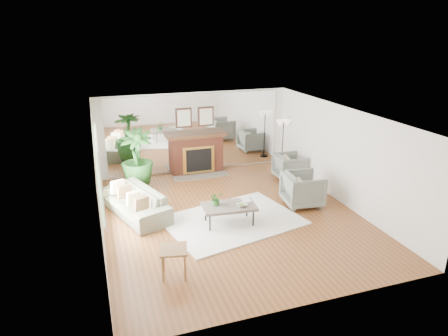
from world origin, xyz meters
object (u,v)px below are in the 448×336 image
object	(u,v)px
armchair_back	(290,166)
potted_ficus	(137,160)
side_table	(174,253)
floor_lamp	(283,127)
fireplace	(197,153)
sofa	(134,202)
armchair_front	(303,189)
coffee_table	(229,207)

from	to	relation	value
armchair_back	potted_ficus	size ratio (longest dim) A/B	0.47
side_table	floor_lamp	xyz separation A→B (m)	(4.50, 4.72, 0.91)
fireplace	armchair_back	world-z (taller)	fireplace
fireplace	sofa	world-z (taller)	fireplace
armchair_front	sofa	bearing A→B (deg)	85.97
sofa	armchair_back	xyz separation A→B (m)	(4.74, 1.05, 0.05)
sofa	potted_ficus	distance (m)	1.53
armchair_back	armchair_front	distance (m)	1.91
fireplace	sofa	bearing A→B (deg)	-132.63
side_table	armchair_front	bearing A→B (deg)	28.42
potted_ficus	floor_lamp	xyz separation A→B (m)	(4.63, 0.52, 0.43)
side_table	potted_ficus	size ratio (longest dim) A/B	0.32
armchair_back	side_table	size ratio (longest dim) A/B	1.44
armchair_front	potted_ficus	xyz separation A→B (m)	(-3.91, 2.15, 0.53)
coffee_table	armchair_front	xyz separation A→B (m)	(2.15, 0.45, -0.01)
coffee_table	armchair_front	world-z (taller)	armchair_front
side_table	floor_lamp	size ratio (longest dim) A/B	0.36
fireplace	potted_ficus	xyz separation A→B (m)	(-1.95, -1.04, 0.30)
coffee_table	armchair_front	bearing A→B (deg)	11.73
fireplace	sofa	xyz separation A→B (m)	(-2.22, -2.41, -0.33)
sofa	potted_ficus	bearing A→B (deg)	149.01
armchair_back	armchair_front	bearing A→B (deg)	164.78
coffee_table	armchair_back	distance (m)	3.55
armchair_front	floor_lamp	distance (m)	2.93
armchair_back	potted_ficus	bearing A→B (deg)	87.73
coffee_table	potted_ficus	bearing A→B (deg)	124.02
coffee_table	floor_lamp	distance (m)	4.35
armchair_back	potted_ficus	xyz separation A→B (m)	(-4.47, 0.32, 0.58)
fireplace	side_table	xyz separation A→B (m)	(-1.82, -5.24, -0.19)
armchair_back	floor_lamp	size ratio (longest dim) A/B	0.52
fireplace	side_table	distance (m)	5.54
potted_ficus	fireplace	bearing A→B (deg)	28.05
armchair_back	potted_ficus	distance (m)	4.52
sofa	armchair_front	distance (m)	4.25
armchair_back	side_table	distance (m)	5.82
coffee_table	side_table	xyz separation A→B (m)	(-1.62, -1.60, 0.03)
armchair_back	floor_lamp	distance (m)	1.32
floor_lamp	potted_ficus	bearing A→B (deg)	-173.57
coffee_table	sofa	world-z (taller)	sofa
potted_ficus	floor_lamp	distance (m)	4.68
armchair_back	armchair_front	size ratio (longest dim) A/B	0.88
sofa	armchair_front	size ratio (longest dim) A/B	2.36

